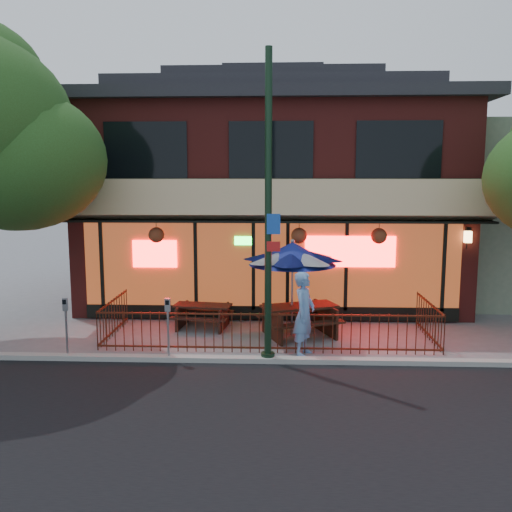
# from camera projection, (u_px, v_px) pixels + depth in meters

# --- Properties ---
(ground) EXTENTS (80.00, 80.00, 0.00)m
(ground) POSITION_uv_depth(u_px,v_px,m) (268.00, 355.00, 12.96)
(ground) COLOR gray
(ground) RESTS_ON ground
(asphalt_street) EXTENTS (80.00, 11.00, 0.00)m
(asphalt_street) POSITION_uv_depth(u_px,v_px,m) (259.00, 505.00, 7.02)
(asphalt_street) COLOR black
(asphalt_street) RESTS_ON ground
(curb) EXTENTS (80.00, 0.25, 0.12)m
(curb) POSITION_uv_depth(u_px,v_px,m) (268.00, 360.00, 12.45)
(curb) COLOR #999993
(curb) RESTS_ON ground
(restaurant_building) EXTENTS (12.96, 9.49, 8.05)m
(restaurant_building) POSITION_uv_depth(u_px,v_px,m) (273.00, 180.00, 19.40)
(restaurant_building) COLOR maroon
(restaurant_building) RESTS_ON ground
(patio_fence) EXTENTS (8.44, 2.62, 1.00)m
(patio_fence) POSITION_uv_depth(u_px,v_px,m) (269.00, 324.00, 13.36)
(patio_fence) COLOR #451B0E
(patio_fence) RESTS_ON ground
(street_light) EXTENTS (0.43, 0.32, 7.00)m
(street_light) POSITION_uv_depth(u_px,v_px,m) (268.00, 226.00, 12.11)
(street_light) COLOR black
(street_light) RESTS_ON ground
(picnic_table_left) EXTENTS (1.72, 1.40, 0.68)m
(picnic_table_left) POSITION_uv_depth(u_px,v_px,m) (203.00, 313.00, 15.26)
(picnic_table_left) COLOR #341A13
(picnic_table_left) RESTS_ON ground
(picnic_table_right) EXTENTS (2.40, 2.13, 0.85)m
(picnic_table_right) POSITION_uv_depth(u_px,v_px,m) (299.00, 316.00, 14.45)
(picnic_table_right) COLOR #321C11
(picnic_table_right) RESTS_ON ground
(patio_umbrella) EXTENTS (2.30, 2.30, 2.62)m
(patio_umbrella) POSITION_uv_depth(u_px,v_px,m) (292.00, 254.00, 14.22)
(patio_umbrella) COLOR gray
(patio_umbrella) RESTS_ON ground
(pedestrian) EXTENTS (0.72, 0.86, 2.01)m
(pedestrian) POSITION_uv_depth(u_px,v_px,m) (304.00, 314.00, 12.87)
(pedestrian) COLOR #6592CB
(pedestrian) RESTS_ON ground
(parking_meter_near) EXTENTS (0.14, 0.13, 1.48)m
(parking_meter_near) POSITION_uv_depth(u_px,v_px,m) (168.00, 319.00, 12.43)
(parking_meter_near) COLOR #989BA1
(parking_meter_near) RESTS_ON ground
(parking_meter_far) EXTENTS (0.16, 0.15, 1.45)m
(parking_meter_far) POSITION_uv_depth(u_px,v_px,m) (66.00, 318.00, 12.62)
(parking_meter_far) COLOR gray
(parking_meter_far) RESTS_ON ground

